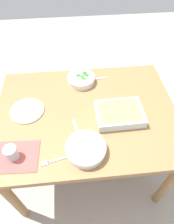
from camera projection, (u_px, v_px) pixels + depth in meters
name	position (u px, v px, depth m)	size (l,w,h in m)	color
ground_plane	(87.00, 162.00, 1.90)	(6.00, 6.00, 0.00)	#9E9389
dining_table	(87.00, 120.00, 1.40)	(1.20, 0.90, 0.74)	olive
placemat	(14.00, 157.00, 1.12)	(0.28, 0.20, 0.00)	#B24C47
stew_bowl	(86.00, 149.00, 1.12)	(0.23, 0.23, 0.06)	silver
broccoli_bowl	(81.00, 79.00, 1.50)	(0.21, 0.21, 0.07)	silver
baking_dish	(119.00, 114.00, 1.28)	(0.30, 0.23, 0.06)	silver
drink_cup	(12.00, 153.00, 1.09)	(0.07, 0.07, 0.08)	#B2BCC6
side_plate	(27.00, 111.00, 1.33)	(0.22, 0.22, 0.01)	silver
spoon_by_stew	(79.00, 134.00, 1.21)	(0.06, 0.17, 0.01)	silver
spoon_by_broccoli	(92.00, 80.00, 1.53)	(0.18, 0.05, 0.01)	silver
fork_on_table	(54.00, 161.00, 1.10)	(0.18, 0.06, 0.01)	silver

